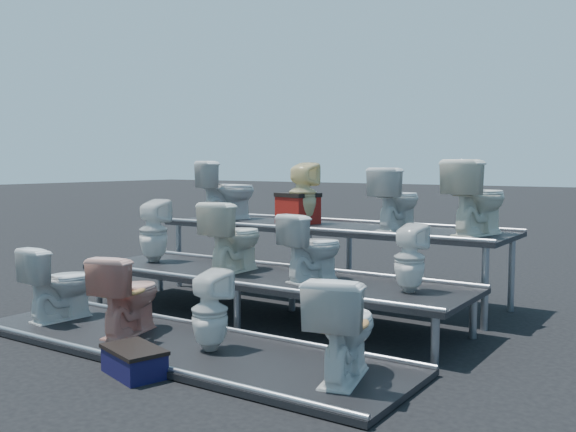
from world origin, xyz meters
The scene contains 18 objects.
ground centered at (0.00, 0.00, 0.00)m, with size 80.00×80.00×0.00m, color black.
tier_front centered at (0.00, -1.30, 0.03)m, with size 4.20×1.20×0.06m, color black.
tier_mid centered at (0.00, 0.00, 0.23)m, with size 4.20×1.20×0.46m, color black.
tier_back centered at (0.00, 1.30, 0.43)m, with size 4.20×1.20×0.86m, color black.
toilet_0 centered at (-1.56, -1.30, 0.42)m, with size 0.41×0.71×0.73m, color silver.
toilet_1 centered at (-0.60, -1.30, 0.42)m, with size 0.40×0.71×0.72m, color #DB9683.
toilet_2 centered at (0.36, -1.30, 0.39)m, with size 0.30×0.31×0.67m, color silver.
toilet_3 centered at (1.60, -1.30, 0.44)m, with size 0.42×0.74×0.76m, color silver.
toilet_4 centered at (-1.59, 0.00, 0.82)m, with size 0.32×0.33×0.72m, color silver.
toilet_5 centered at (-0.42, 0.00, 0.83)m, with size 0.41×0.73×0.74m, color white.
toilet_6 centered at (0.55, 0.00, 0.79)m, with size 0.37×0.64×0.66m, color silver.
toilet_7 centered at (1.55, 0.00, 0.76)m, with size 0.27×0.28×0.60m, color silver.
toilet_8 centered at (-1.56, 1.30, 1.24)m, with size 0.43×0.75×0.77m, color silver.
toilet_9 centered at (-0.38, 1.30, 1.23)m, with size 0.34×0.34×0.75m, color beige.
toilet_10 centered at (0.84, 1.30, 1.21)m, with size 0.39×0.68×0.69m, color silver.
toilet_11 centered at (1.74, 1.30, 1.25)m, with size 0.43×0.76×0.78m, color white.
red_crate centered at (-0.48, 1.33, 1.02)m, with size 0.45×0.36×0.32m, color #9C1111.
step_stool centered at (0.17, -1.95, 0.09)m, with size 0.51×0.31×0.18m, color black.
Camera 1 is at (3.76, -5.25, 1.60)m, focal length 40.00 mm.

